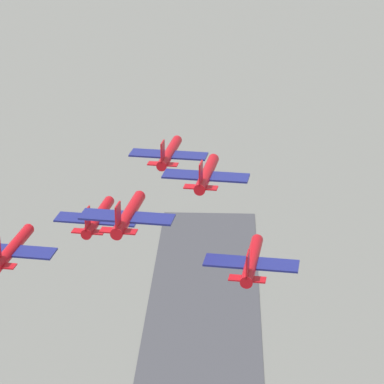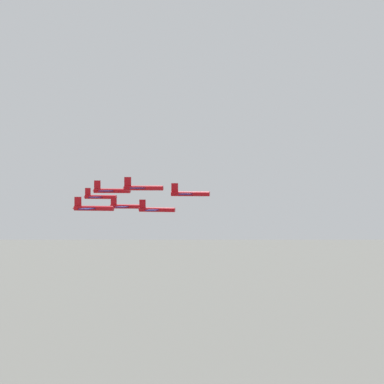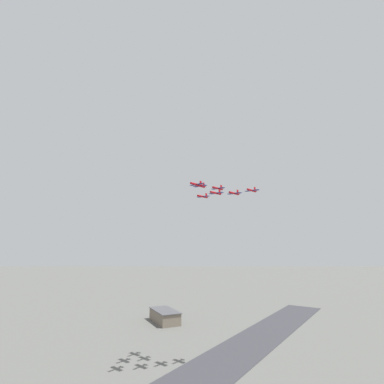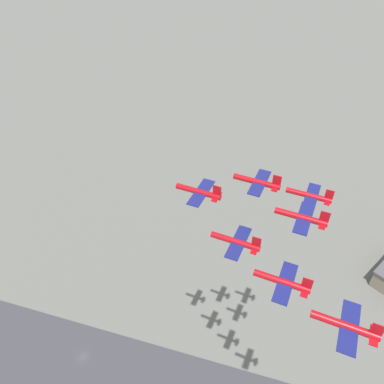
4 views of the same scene
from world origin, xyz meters
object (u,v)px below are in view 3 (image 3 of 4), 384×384
object	(u,v)px
jet_0	(197,184)
jet_2	(200,186)
jet_1	(216,193)
jet_5	(203,197)
hangar	(165,316)
jet_4	(218,188)
jet_6	(252,190)
jet_3	(234,193)

from	to	relation	value
jet_0	jet_2	distance (m)	12.12
jet_1	jet_2	bearing A→B (deg)	-0.00
jet_5	hangar	bearing A→B (deg)	-30.29
jet_4	jet_6	size ratio (longest dim) A/B	1.00
jet_1	jet_6	distance (m)	24.24
jet_2	jet_3	distance (m)	21.71
hangar	jet_4	world-z (taller)	jet_4
jet_0	jet_1	distance (m)	12.81
jet_1	jet_2	xyz separation A→B (m)	(-11.17, -4.90, 5.90)
jet_0	jet_5	distance (m)	24.28
jet_4	jet_2	bearing A→B (deg)	59.53
jet_0	jet_3	size ratio (longest dim) A/B	1.00
jet_2	jet_4	bearing A→B (deg)	-120.47
hangar	jet_0	size ratio (longest dim) A/B	4.01
hangar	jet_4	distance (m)	148.20
jet_2	jet_4	size ratio (longest dim) A/B	1.00
hangar	jet_2	xyz separation A→B (m)	(108.77, -18.52, 99.69)
jet_0	jet_2	bearing A→B (deg)	-59.53
hangar	jet_3	xyz separation A→B (m)	(121.36, -1.68, 94.29)
jet_1	jet_3	world-z (taller)	jet_3
jet_2	jet_6	world-z (taller)	jet_2
jet_5	jet_6	world-z (taller)	jet_6
jet_0	jet_1	size ratio (longest dim) A/B	1.00
jet_3	jet_5	world-z (taller)	jet_5
jet_4	hangar	bearing A→B (deg)	-27.09
jet_3	jet_4	size ratio (longest dim) A/B	1.00
jet_0	jet_6	distance (m)	36.12
jet_5	jet_6	bearing A→B (deg)	-161.22
jet_2	jet_3	world-z (taller)	jet_2
jet_6	jet_0	bearing A→B (deg)	59.53
jet_1	jet_6	world-z (taller)	jet_6
jet_4	jet_6	bearing A→B (deg)	-150.46
jet_3	jet_5	size ratio (longest dim) A/B	1.00
jet_0	jet_3	world-z (taller)	jet_0
jet_6	jet_1	bearing A→B (deg)	59.53
jet_4	jet_5	size ratio (longest dim) A/B	1.00
jet_4	jet_6	distance (m)	21.14
jet_0	jet_6	world-z (taller)	jet_0
jet_1	jet_5	xyz separation A→B (m)	(-20.92, 2.15, 1.14)
jet_1	jet_5	bearing A→B (deg)	-29.54
jet_5	jet_6	xyz separation A→B (m)	(23.77, 21.74, 1.83)
jet_4	jet_0	bearing A→B (deg)	90.00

